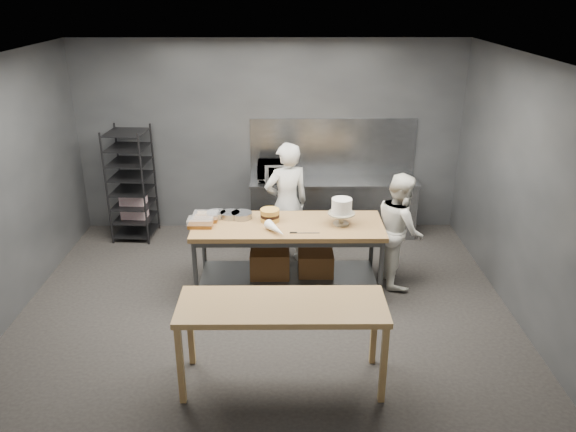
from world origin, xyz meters
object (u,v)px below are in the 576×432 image
at_px(frosted_cake_stand, 342,208).
at_px(layer_cake, 270,215).
at_px(speed_rack, 132,185).
at_px(work_table, 289,249).
at_px(microwave, 275,171).
at_px(near_counter, 282,312).
at_px(chef_right, 400,229).
at_px(chef_behind, 287,204).

height_order(frosted_cake_stand, layer_cake, frosted_cake_stand).
distance_m(speed_rack, layer_cake, 2.70).
height_order(work_table, microwave, microwave).
distance_m(near_counter, microwave, 3.67).
bearing_deg(frosted_cake_stand, near_counter, -111.48).
height_order(chef_right, microwave, chef_right).
distance_m(work_table, frosted_cake_stand, 0.87).
xyz_separation_m(chef_right, layer_cake, (-1.69, -0.09, 0.24)).
distance_m(work_table, chef_right, 1.48).
height_order(chef_behind, chef_right, chef_behind).
bearing_deg(near_counter, work_table, 87.71).
relative_size(near_counter, microwave, 3.69).
bearing_deg(layer_cake, frosted_cake_stand, -7.01).
height_order(work_table, chef_right, chef_right).
xyz_separation_m(work_table, layer_cake, (-0.24, 0.10, 0.43)).
bearing_deg(chef_right, speed_rack, 64.49).
height_order(microwave, frosted_cake_stand, frosted_cake_stand).
bearing_deg(work_table, frosted_cake_stand, -0.73).
distance_m(chef_behind, chef_right, 1.60).
bearing_deg(chef_behind, frosted_cake_stand, 109.01).
distance_m(work_table, near_counter, 1.90).
xyz_separation_m(chef_behind, frosted_cake_stand, (0.68, -0.81, 0.26)).
bearing_deg(speed_rack, near_counter, -56.86).
xyz_separation_m(frosted_cake_stand, layer_cake, (-0.90, 0.11, -0.14)).
bearing_deg(chef_right, near_counter, 139.37).
relative_size(near_counter, layer_cake, 8.24).
xyz_separation_m(speed_rack, microwave, (2.22, 0.08, 0.19)).
bearing_deg(chef_right, chef_behind, 63.33).
xyz_separation_m(work_table, chef_behind, (-0.02, 0.80, 0.31)).
xyz_separation_m(speed_rack, frosted_cake_stand, (3.07, -1.71, 0.28)).
relative_size(chef_behind, microwave, 3.25).
bearing_deg(speed_rack, work_table, -35.15).
bearing_deg(frosted_cake_stand, microwave, 115.58).
height_order(chef_right, layer_cake, chef_right).
xyz_separation_m(near_counter, chef_behind, (0.05, 2.68, 0.07)).
distance_m(chef_right, layer_cake, 1.71).
height_order(near_counter, layer_cake, layer_cake).
bearing_deg(microwave, layer_cake, -91.46).
xyz_separation_m(speed_rack, chef_behind, (2.39, -0.89, 0.03)).
relative_size(work_table, frosted_cake_stand, 7.05).
bearing_deg(microwave, frosted_cake_stand, -64.42).
bearing_deg(chef_behind, microwave, -100.94).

